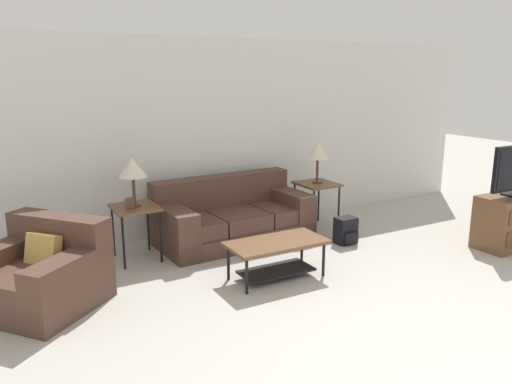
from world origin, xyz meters
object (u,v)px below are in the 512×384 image
Objects in this scene: couch at (233,219)px; side_table_left at (135,212)px; table_lamp_left at (133,168)px; table_lamp_right at (318,151)px; backpack at (346,231)px; armchair at (40,276)px; side_table_right at (317,188)px; coffee_table at (276,251)px.

side_table_left is at bearing -177.22° from couch.
table_lamp_left and table_lamp_right have the same top height.
table_lamp_left is at bearing 97.13° from side_table_left.
armchair is at bearing 179.59° from backpack.
table_lamp_left is 1.00× the size of table_lamp_right.
side_table_right is at bearing 0.00° from side_table_left.
couch is at bearing 146.24° from backpack.
armchair is 2.22× the size of side_table_left.
couch reaches higher than armchair.
couch reaches higher than coffee_table.
table_lamp_left is (1.13, 0.73, 0.80)m from armchair.
table_lamp_right reaches higher than couch.
table_lamp_right reaches higher than backpack.
table_lamp_left is at bearing 180.00° from side_table_right.
table_lamp_left reaches higher than side_table_left.
side_table_left reaches higher than coffee_table.
backpack is (-0.07, -0.75, -0.92)m from table_lamp_right.
armchair is at bearing -147.32° from side_table_left.
side_table_right is at bearing -0.00° from table_lamp_left.
armchair is (-2.42, -0.79, -0.01)m from couch.
side_table_left is 2.58m from side_table_right.
backpack is (1.22, -0.81, -0.13)m from couch.
side_table_left is at bearing -82.87° from table_lamp_left.
side_table_right is 0.86m from backpack.
table_lamp_left is (-1.14, 1.27, 0.79)m from coffee_table.
table_lamp_left is 1.65× the size of backpack.
side_table_right is (2.58, 0.00, 0.00)m from side_table_left.
backpack is at bearing -0.41° from armchair.
table_lamp_right is at bearing 0.00° from table_lamp_left.
side_table_left is 0.51m from table_lamp_left.
table_lamp_right is 1.65× the size of backpack.
couch is at bearing 18.06° from armchair.
coffee_table is 1.87× the size of table_lamp_right.
armchair is 3.64m from backpack.
couch is 1.40× the size of armchair.
table_lamp_right is at bearing -2.77° from couch.
table_lamp_right reaches higher than side_table_right.
side_table_left is 2.65m from backpack.
backpack is (2.50, -0.75, -0.92)m from table_lamp_left.
armchair is 1.38m from side_table_left.
side_table_left is 1.14× the size of table_lamp_left.
coffee_table is at bearing -138.54° from side_table_right.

